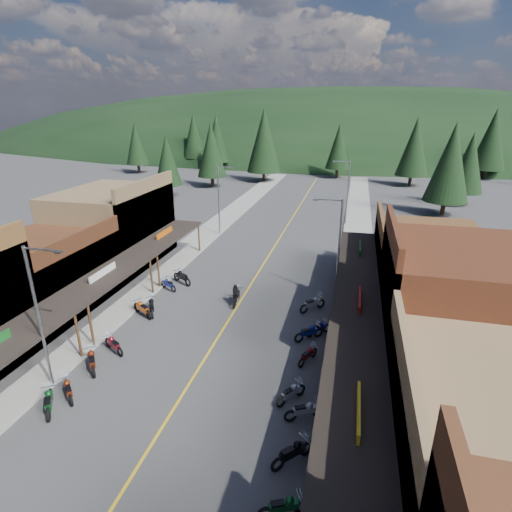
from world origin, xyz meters
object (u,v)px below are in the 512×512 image
Objects in this scene: pine_4 at (414,147)px; bike_east_5 at (305,410)px; shop_east_3 at (424,262)px; pine_1 at (216,139)px; bike_west_5 at (68,389)px; bike_east_7 at (308,354)px; pine_8 at (167,160)px; bike_east_3 at (284,506)px; pine_2 at (264,140)px; pine_3 at (339,146)px; pine_9 at (469,163)px; shop_east_2 at (452,306)px; pine_0 at (136,144)px; bike_east_10 at (313,303)px; streetlight_3 at (347,190)px; bike_west_6 at (92,360)px; bike_west_9 at (152,306)px; pedestrian_east_a at (352,371)px; shop_west_2 at (43,276)px; pine_7 at (194,136)px; shop_east_1 at (502,452)px; streetlight_2 at (337,246)px; bike_east_4 at (292,452)px; streetlight_0 at (40,313)px; pedestrian_east_b at (346,258)px; bike_east_8 at (309,332)px; shop_west_3 at (115,227)px; bike_east_9 at (318,327)px; pine_10 at (211,150)px; bike_east_6 at (291,392)px; pine_11 at (451,163)px; bike_west_7 at (113,344)px; bike_west_11 at (182,276)px; bike_west_8 at (142,308)px; rider_on_bike at (236,295)px; bike_west_10 at (168,284)px; streetlight_1 at (220,197)px.

bike_east_5 is at bearing -100.06° from pine_4.
pine_1 is (-37.75, 58.70, 4.70)m from shop_east_3.
bike_east_7 is (11.60, 6.02, -0.02)m from bike_west_5.
pine_8 is 57.95m from bike_east_3.
pine_2 is 70.59m from bike_east_3.
pine_9 is (20.00, -21.00, -0.10)m from pine_3.
pine_0 is (-53.78, 60.30, 2.96)m from shop_east_2.
bike_east_10 is (-12.43, -54.17, -6.60)m from pine_4.
pine_2 is at bearing 150.63° from bike_east_10.
bike_west_6 is at bearing -110.52° from streetlight_3.
pedestrian_east_a is at bearing -48.42° from bike_west_9.
shop_west_2 is 76.65m from pine_7.
pine_0 reaches higher than shop_east_1.
bike_west_6 is (-23.86, -64.22, -6.59)m from pine_4.
streetlight_2 is 69.35m from pine_1.
bike_east_4 is (28.24, -47.85, -5.37)m from pine_8.
pine_4 is (14.00, -6.00, 0.75)m from pine_3.
pedestrian_east_b is at bearing 55.21° from streetlight_0.
pine_3 is (-9.75, 54.70, 3.95)m from shop_east_3.
shop_east_3 is at bearing 99.74° from bike_east_8.
shop_west_3 is 22.10m from bike_east_9.
pine_3 is 60.47m from bike_east_10.
pine_1 reaches higher than bike_east_5.
pine_0 is 0.95× the size of pine_10.
pine_11 is at bearing 108.06° from bike_east_6.
streetlight_2 is 18.11m from bike_west_6.
streetlight_0 is 3.78× the size of bike_east_4.
pine_9 is at bearing -28.97° from pine_7.
shop_east_2 is 65.11m from pine_3.
shop_east_3 is at bearing -50.63° from pine_10.
pine_9 is (37.75, 43.30, 3.85)m from shop_west_2.
pine_11 is 6.63× the size of bike_east_9.
pine_7 is 5.57× the size of bike_east_10.
pedestrian_east_b reaches higher than bike_west_7.
bike_west_11 is (-25.74, -29.95, -6.54)m from pine_11.
shop_west_3 reaches higher than bike_west_8.
bike_west_6 is at bearing -141.64° from shop_east_3.
shop_east_1 is 68.20m from pine_4.
bike_west_9 is 18.23m from pedestrian_east_b.
bike_west_9 is 0.99× the size of rider_on_bike.
shop_east_2 is 4.89× the size of bike_west_9.
shop_east_2 is at bearing -61.05° from pine_1.
shop_west_2 reaches higher than bike_east_3.
bike_west_10 is 1.02× the size of bike_east_9.
pine_8 is at bearing -111.80° from pine_10.
pedestrian_east_a is at bearing 13.91° from streetlight_0.
streetlight_1 reaches higher than pedestrian_east_b.
streetlight_0 is 4.16× the size of bike_east_3.
bike_east_3 is 1.15× the size of pedestrian_east_a.
pine_2 reaches higher than bike_west_8.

